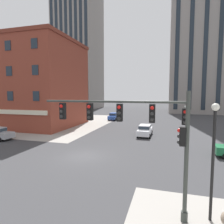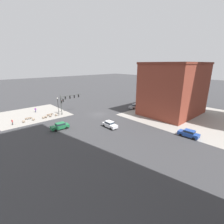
% 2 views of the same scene
% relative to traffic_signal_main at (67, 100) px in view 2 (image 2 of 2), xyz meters
% --- Properties ---
extents(ground_plane, '(320.00, 320.00, 0.00)m').
position_rel_traffic_signal_main_xyz_m(ground_plane, '(-6.85, 7.61, -4.37)').
color(ground_plane, '#38383A').
extents(sidewalk_corner_slab, '(20.00, 19.00, 0.02)m').
position_rel_traffic_signal_main_xyz_m(sidewalk_corner_slab, '(9.15, -6.89, -4.37)').
color(sidewalk_corner_slab, gray).
rests_on(sidewalk_corner_slab, ground).
extents(sidewalk_far_corner, '(32.00, 32.00, 0.02)m').
position_rel_traffic_signal_main_xyz_m(sidewalk_far_corner, '(-26.85, 27.61, -4.37)').
color(sidewalk_far_corner, gray).
rests_on(sidewalk_far_corner, ground).
extents(traffic_signal_main, '(7.61, 2.09, 6.32)m').
position_rel_traffic_signal_main_xyz_m(traffic_signal_main, '(0.00, 0.00, 0.00)').
color(traffic_signal_main, '#383D38').
rests_on(traffic_signal_main, ground).
extents(bollard_sphere_curb_a, '(0.73, 0.73, 0.73)m').
position_rel_traffic_signal_main_xyz_m(bollard_sphere_curb_a, '(3.91, -0.01, -4.00)').
color(bollard_sphere_curb_a, gray).
rests_on(bollard_sphere_curb_a, ground).
extents(bollard_sphere_curb_b, '(0.73, 0.73, 0.73)m').
position_rel_traffic_signal_main_xyz_m(bollard_sphere_curb_b, '(5.65, -0.30, -4.00)').
color(bollard_sphere_curb_b, gray).
rests_on(bollard_sphere_curb_b, ground).
extents(bollard_sphere_curb_c, '(0.73, 0.73, 0.73)m').
position_rel_traffic_signal_main_xyz_m(bollard_sphere_curb_c, '(7.04, -0.27, -4.00)').
color(bollard_sphere_curb_c, gray).
rests_on(bollard_sphere_curb_c, ground).
extents(bollard_sphere_curb_d, '(0.73, 0.73, 0.73)m').
position_rel_traffic_signal_main_xyz_m(bollard_sphere_curb_d, '(7.89, -0.04, -4.00)').
color(bollard_sphere_curb_d, gray).
rests_on(bollard_sphere_curb_d, ground).
extents(bollard_sphere_curb_e, '(0.73, 0.73, 0.73)m').
position_rel_traffic_signal_main_xyz_m(bollard_sphere_curb_e, '(10.61, -0.34, -4.00)').
color(bollard_sphere_curb_e, gray).
rests_on(bollard_sphere_curb_e, ground).
extents(bollard_sphere_curb_f, '(0.73, 0.73, 0.73)m').
position_rel_traffic_signal_main_xyz_m(bollard_sphere_curb_f, '(13.24, -0.31, -4.00)').
color(bollard_sphere_curb_f, gray).
rests_on(bollard_sphere_curb_f, ground).
extents(bench_near_signal, '(1.83, 0.62, 0.49)m').
position_rel_traffic_signal_main_xyz_m(bench_near_signal, '(5.34, -1.71, -4.04)').
color(bench_near_signal, brown).
rests_on(bench_near_signal, ground).
extents(bench_mid_block, '(1.83, 0.61, 0.49)m').
position_rel_traffic_signal_main_xyz_m(bench_mid_block, '(11.39, -2.38, -4.04)').
color(bench_mid_block, brown).
rests_on(bench_mid_block, ground).
extents(pedestrian_near_bench, '(0.26, 0.54, 1.65)m').
position_rel_traffic_signal_main_xyz_m(pedestrian_near_bench, '(15.95, -0.19, -3.42)').
color(pedestrian_near_bench, '#333333').
rests_on(pedestrian_near_bench, ground).
extents(pedestrian_at_curb, '(0.55, 0.22, 1.59)m').
position_rel_traffic_signal_main_xyz_m(pedestrian_at_curb, '(7.34, -8.54, -3.46)').
color(pedestrian_at_curb, '#232847').
rests_on(pedestrian_at_curb, ground).
extents(street_lamp_corner_near, '(0.36, 0.36, 5.75)m').
position_rel_traffic_signal_main_xyz_m(street_lamp_corner_near, '(3.15, 0.29, -0.79)').
color(street_lamp_corner_near, black).
rests_on(street_lamp_corner_near, ground).
extents(car_main_northbound_near, '(4.51, 2.13, 1.68)m').
position_rel_traffic_signal_main_xyz_m(car_main_northbound_near, '(7.83, 11.11, -3.45)').
color(car_main_northbound_near, '#1E6B3D').
rests_on(car_main_northbound_near, ground).
extents(car_main_northbound_far, '(4.45, 1.99, 1.68)m').
position_rel_traffic_signal_main_xyz_m(car_main_northbound_far, '(-31.98, 10.71, -3.45)').
color(car_main_northbound_far, gold).
rests_on(car_main_northbound_far, ground).
extents(car_main_southbound_near, '(1.99, 4.45, 1.68)m').
position_rel_traffic_signal_main_xyz_m(car_main_southbound_near, '(-2.07, 18.62, -3.45)').
color(car_main_southbound_near, silver).
rests_on(car_main_southbound_near, ground).
extents(car_main_southbound_far, '(2.07, 4.49, 1.68)m').
position_rel_traffic_signal_main_xyz_m(car_main_southbound_far, '(-11.38, 34.71, -3.45)').
color(car_main_southbound_far, '#23479E').
rests_on(car_main_southbound_far, ground).
extents(car_cross_eastbound, '(4.50, 2.09, 1.68)m').
position_rel_traffic_signal_main_xyz_m(car_cross_eastbound, '(-21.10, 10.90, -3.45)').
color(car_cross_eastbound, '#99999E').
rests_on(car_cross_eastbound, ground).
extents(storefront_block_near_corner, '(19.71, 14.89, 16.23)m').
position_rel_traffic_signal_main_xyz_m(storefront_block_near_corner, '(-25.51, 22.86, 3.76)').
color(storefront_block_near_corner, brown).
rests_on(storefront_block_near_corner, ground).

